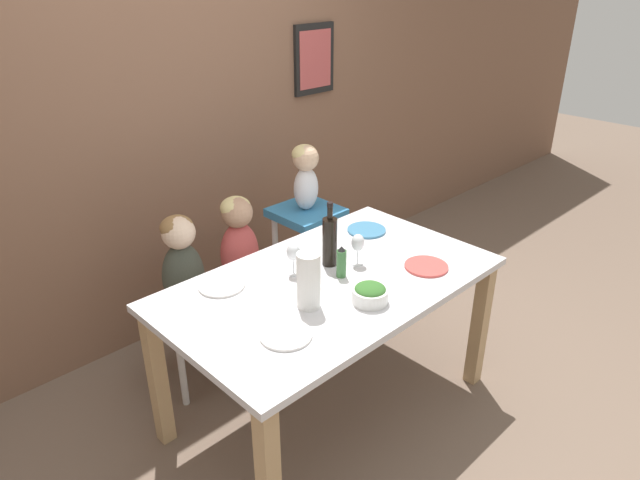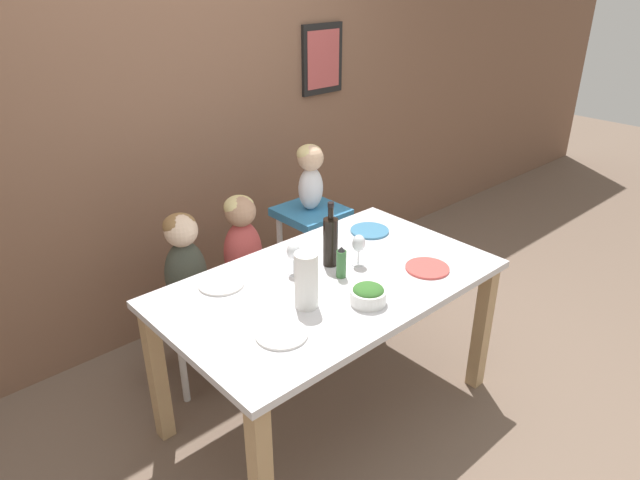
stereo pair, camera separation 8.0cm
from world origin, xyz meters
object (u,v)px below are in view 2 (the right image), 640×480
(dinner_plate_front_right, at_px, (427,268))
(dinner_plate_back_left, at_px, (221,284))
(wine_glass_far, at_px, (293,253))
(wine_bottle, at_px, (330,240))
(person_child_left, at_px, (184,259))
(salad_bowl_large, at_px, (368,294))
(paper_towel_roll, at_px, (306,280))
(dinner_plate_back_right, at_px, (370,231))
(dinner_plate_front_left, at_px, (282,334))
(chair_right_highchair, at_px, (311,233))
(person_child_center, at_px, (242,238))
(chair_far_left, at_px, (191,315))
(wine_glass_near, at_px, (359,244))
(person_baby_right, at_px, (310,172))
(chair_far_center, at_px, (246,292))

(dinner_plate_front_right, bearing_deg, dinner_plate_back_left, 146.49)
(dinner_plate_front_right, bearing_deg, wine_glass_far, 141.28)
(wine_bottle, bearing_deg, person_child_left, 127.78)
(person_child_left, height_order, salad_bowl_large, person_child_left)
(wine_bottle, xyz_separation_m, dinner_plate_back_left, (-0.50, 0.19, -0.12))
(salad_bowl_large, bearing_deg, paper_towel_roll, 143.55)
(dinner_plate_back_right, bearing_deg, dinner_plate_front_left, -155.98)
(salad_bowl_large, bearing_deg, dinner_plate_front_left, 171.83)
(person_child_left, relative_size, dinner_plate_front_right, 2.48)
(dinner_plate_front_right, bearing_deg, chair_right_highchair, 84.60)
(dinner_plate_front_left, bearing_deg, person_child_center, 63.88)
(person_child_center, height_order, salad_bowl_large, person_child_center)
(wine_bottle, bearing_deg, chair_far_left, 127.84)
(person_child_left, height_order, wine_glass_near, person_child_left)
(person_baby_right, bearing_deg, chair_right_highchair, -90.00)
(chair_far_left, relative_size, dinner_plate_back_left, 2.15)
(person_child_center, bearing_deg, dinner_plate_back_left, -134.39)
(chair_right_highchair, height_order, dinner_plate_front_right, dinner_plate_front_right)
(chair_far_left, distance_m, chair_far_center, 0.36)
(person_child_center, relative_size, salad_bowl_large, 3.27)
(person_child_left, height_order, dinner_plate_front_left, person_child_left)
(person_baby_right, distance_m, wine_bottle, 0.72)
(chair_far_center, xyz_separation_m, dinner_plate_back_left, (-0.40, -0.41, 0.39))
(chair_far_center, relative_size, paper_towel_roll, 1.79)
(dinner_plate_back_left, bearing_deg, dinner_plate_back_right, -3.96)
(person_child_left, distance_m, wine_glass_far, 0.63)
(chair_far_center, relative_size, wine_glass_near, 2.84)
(person_child_left, xyz_separation_m, paper_towel_roll, (0.13, -0.80, 0.17))
(person_child_left, relative_size, person_baby_right, 1.32)
(chair_far_left, distance_m, dinner_plate_front_right, 1.28)
(chair_right_highchair, distance_m, paper_towel_roll, 1.12)
(wine_bottle, distance_m, wine_glass_far, 0.20)
(person_child_center, bearing_deg, chair_far_center, -90.00)
(chair_right_highchair, height_order, wine_glass_far, wine_glass_far)
(wine_glass_far, height_order, dinner_plate_front_left, wine_glass_far)
(dinner_plate_front_right, bearing_deg, chair_far_left, 129.28)
(person_child_center, relative_size, wine_bottle, 1.60)
(dinner_plate_back_right, bearing_deg, paper_towel_roll, -156.03)
(person_child_left, bearing_deg, chair_far_left, -90.00)
(dinner_plate_front_left, bearing_deg, wine_glass_near, 17.93)
(person_child_center, distance_m, salad_bowl_large, 0.96)
(person_child_left, distance_m, dinner_plate_back_left, 0.41)
(wine_glass_far, bearing_deg, chair_far_left, 116.73)
(salad_bowl_large, bearing_deg, chair_far_left, 109.95)
(wine_glass_far, bearing_deg, dinner_plate_front_right, -38.72)
(chair_right_highchair, xyz_separation_m, wine_glass_near, (-0.30, -0.69, 0.28))
(wine_bottle, bearing_deg, wine_glass_far, 164.99)
(chair_far_center, bearing_deg, dinner_plate_back_right, -42.36)
(person_child_left, height_order, wine_bottle, wine_bottle)
(chair_right_highchair, xyz_separation_m, person_baby_right, (0.00, 0.00, 0.39))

